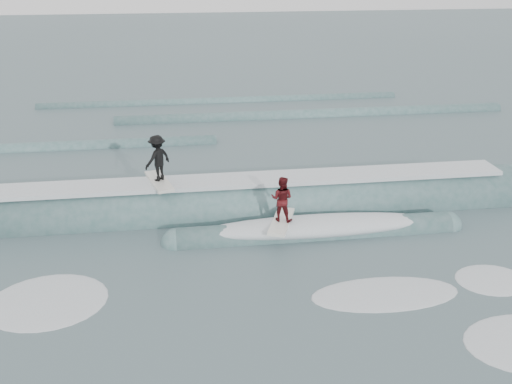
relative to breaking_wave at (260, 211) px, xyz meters
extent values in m
plane|color=#3C5458|center=(-0.23, -5.64, -0.04)|extent=(160.00, 160.00, 0.00)
cylinder|color=#3B6463|center=(-0.23, 0.28, -0.04)|extent=(19.31, 2.16, 2.16)
sphere|color=#3B6463|center=(9.43, 0.28, -0.04)|extent=(2.16, 2.16, 2.16)
cylinder|color=#3B6463|center=(1.57, -1.92, -0.04)|extent=(9.00, 0.98, 0.98)
sphere|color=#3B6463|center=(-2.93, -1.92, -0.04)|extent=(0.98, 0.98, 0.98)
sphere|color=#3B6463|center=(6.07, -1.92, -0.04)|extent=(0.98, 0.98, 0.98)
cube|color=white|center=(-0.23, 0.28, 1.11)|extent=(18.00, 1.30, 0.14)
ellipsoid|color=white|center=(1.57, -1.92, 0.26)|extent=(7.60, 1.30, 0.60)
cube|color=silver|center=(-3.42, 0.28, 1.23)|extent=(1.06, 2.07, 0.10)
imported|color=black|center=(-3.42, 0.28, 2.07)|extent=(1.15, 1.12, 1.58)
cube|color=white|center=(0.42, -1.92, 0.50)|extent=(1.20, 2.07, 0.10)
imported|color=#470D10|center=(0.42, -1.92, 1.28)|extent=(0.88, 0.81, 1.47)
ellipsoid|color=white|center=(-7.22, -4.83, -0.04)|extent=(1.86, 1.27, 0.10)
ellipsoid|color=white|center=(2.58, -5.62, -0.04)|extent=(3.33, 2.27, 0.10)
ellipsoid|color=white|center=(-6.33, -4.72, -0.04)|extent=(3.42, 2.33, 0.10)
ellipsoid|color=white|center=(5.79, -5.35, -0.04)|extent=(2.26, 1.54, 0.10)
cylinder|color=#3B6463|center=(4.92, 12.36, -0.04)|extent=(22.00, 0.80, 0.80)
cylinder|color=#3B6463|center=(0.05, 16.36, -0.04)|extent=(22.00, 0.60, 0.60)
camera|label=1|loc=(-2.66, -18.05, 8.39)|focal=40.00mm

